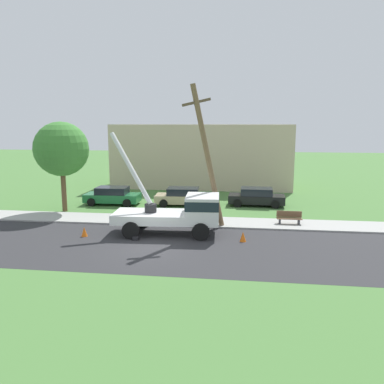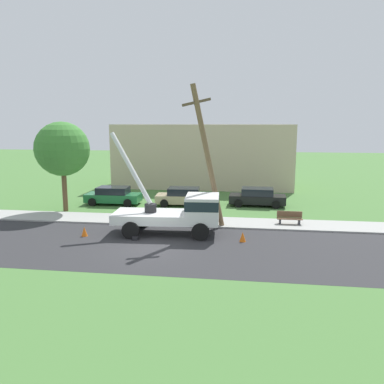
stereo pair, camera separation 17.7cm
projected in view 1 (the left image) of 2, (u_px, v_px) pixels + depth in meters
ground_plane at (184, 202)px, 32.42m from camera, size 120.00×120.00×0.00m
road_asphalt at (151, 246)px, 20.71m from camera, size 80.00×8.08×0.01m
sidewalk_strip at (170, 221)px, 25.94m from camera, size 80.00×2.66×0.10m
utility_truck at (181, 211)px, 22.75m from camera, size 6.89×3.21×5.98m
leaning_utility_pole at (207, 156)px, 23.51m from camera, size 2.60×1.53×8.85m
traffic_cone_ahead at (243, 237)px, 21.47m from camera, size 0.36×0.36×0.56m
traffic_cone_behind at (84, 232)px, 22.44m from camera, size 0.36×0.36×0.56m
parked_sedan_green at (112, 196)px, 31.32m from camera, size 4.42×2.06×1.42m
parked_sedan_tan at (183, 197)px, 30.91m from camera, size 4.48×2.16×1.42m
parked_sedan_black at (257, 197)px, 30.82m from camera, size 4.47×2.14×1.42m
park_bench at (289, 218)px, 24.93m from camera, size 1.60×0.45×0.90m
roadside_tree_near at (61, 149)px, 28.18m from camera, size 3.97×3.97×6.64m
lowrise_building_backdrop at (202, 156)px, 40.07m from camera, size 18.00×6.00×6.40m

